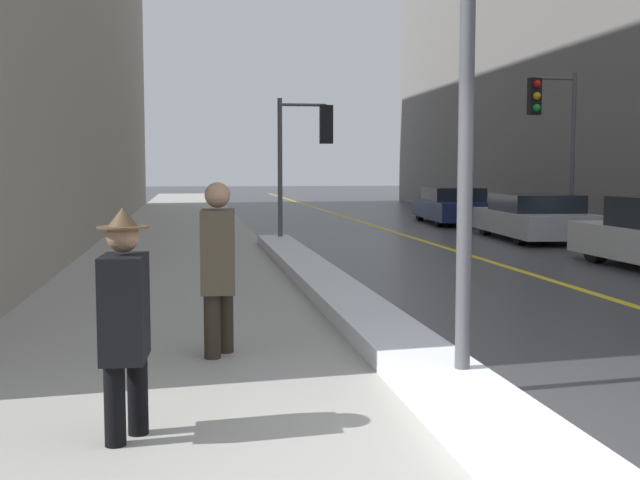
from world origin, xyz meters
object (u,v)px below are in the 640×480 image
(pedestrian_in_fedora, at_px, (125,315))
(parked_car_navy, at_px, (452,206))
(parked_car_silver, at_px, (534,218))
(pedestrian_trailing, at_px, (218,260))
(traffic_light_near, at_px, (309,140))
(traffic_light_far, at_px, (551,119))

(pedestrian_in_fedora, height_order, parked_car_navy, pedestrian_in_fedora)
(pedestrian_in_fedora, xyz_separation_m, parked_car_silver, (9.10, 14.00, -0.29))
(pedestrian_in_fedora, relative_size, pedestrian_trailing, 0.93)
(pedestrian_trailing, relative_size, parked_car_navy, 0.33)
(traffic_light_near, relative_size, parked_car_silver, 0.73)
(traffic_light_near, bearing_deg, parked_car_navy, 49.99)
(traffic_light_far, distance_m, parked_car_silver, 2.51)
(traffic_light_near, relative_size, pedestrian_trailing, 2.06)
(traffic_light_far, xyz_separation_m, pedestrian_trailing, (-8.62, -11.28, -2.10))
(pedestrian_in_fedora, height_order, pedestrian_trailing, pedestrian_trailing)
(traffic_light_near, height_order, parked_car_silver, traffic_light_near)
(pedestrian_in_fedora, height_order, parked_car_silver, pedestrian_in_fedora)
(parked_car_silver, bearing_deg, parked_car_navy, 5.18)
(parked_car_silver, distance_m, parked_car_navy, 6.25)
(pedestrian_trailing, bearing_deg, parked_car_navy, 158.31)
(traffic_light_near, distance_m, traffic_light_far, 6.11)
(pedestrian_trailing, bearing_deg, pedestrian_in_fedora, -13.20)
(traffic_light_near, bearing_deg, pedestrian_trailing, -102.27)
(traffic_light_near, relative_size, pedestrian_in_fedora, 2.22)
(traffic_light_far, bearing_deg, traffic_light_near, -3.83)
(traffic_light_far, relative_size, parked_car_navy, 0.83)
(parked_car_navy, bearing_deg, pedestrian_trailing, 160.16)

